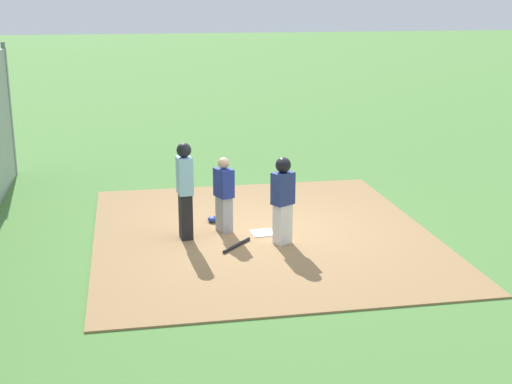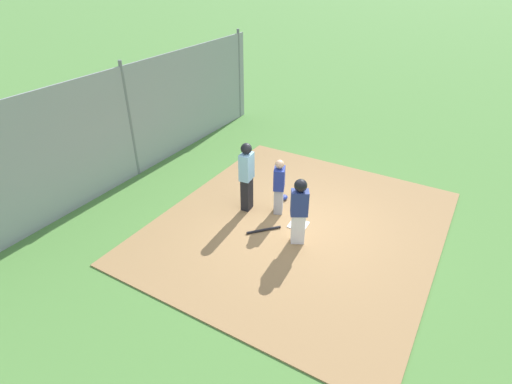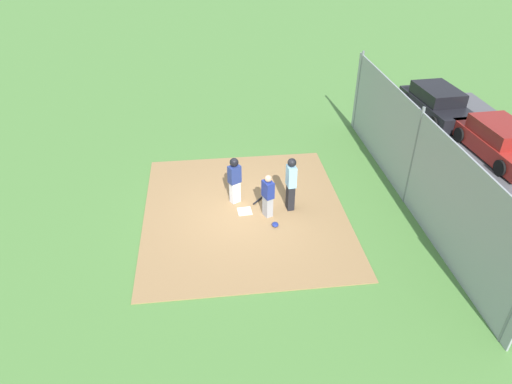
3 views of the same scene
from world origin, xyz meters
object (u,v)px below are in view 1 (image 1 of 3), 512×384
at_px(runner, 283,195).
at_px(catcher_mask, 213,219).
at_px(home_plate, 263,233).
at_px(baseball_bat, 237,245).
at_px(umpire, 185,188).
at_px(catcher, 224,194).

height_order(runner, catcher_mask, runner).
xyz_separation_m(home_plate, runner, (0.60, 0.25, 0.92)).
height_order(runner, baseball_bat, runner).
distance_m(runner, catcher_mask, 2.05).
bearing_deg(baseball_bat, catcher_mask, 51.21).
relative_size(umpire, runner, 1.13).
bearing_deg(catcher, home_plate, -43.96).
xyz_separation_m(catcher, runner, (0.88, 0.96, 0.18)).
height_order(home_plate, catcher_mask, catcher_mask).
distance_m(catcher, runner, 1.32).
bearing_deg(catcher_mask, baseball_bat, 9.27).
distance_m(home_plate, baseball_bat, 0.89).
height_order(catcher, runner, runner).
bearing_deg(runner, umpire, 41.50).
relative_size(home_plate, runner, 0.27).
distance_m(baseball_bat, catcher_mask, 1.55).
distance_m(umpire, catcher_mask, 1.42).
height_order(umpire, baseball_bat, umpire).
bearing_deg(catcher, catcher_mask, 81.67).
bearing_deg(catcher_mask, catcher, 14.16).
distance_m(runner, baseball_bat, 1.25).
xyz_separation_m(catcher, umpire, (0.28, -0.77, 0.23)).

